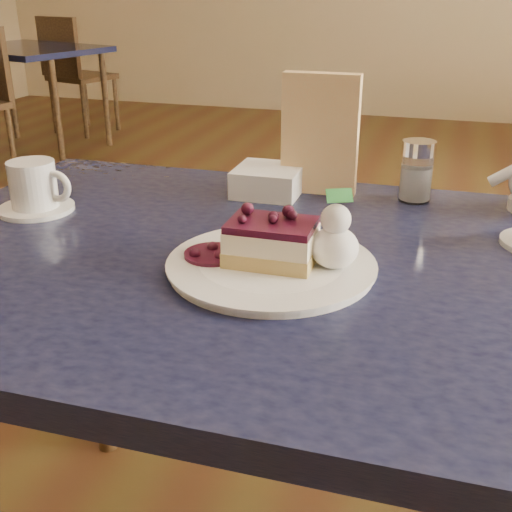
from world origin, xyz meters
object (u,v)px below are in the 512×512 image
(cheesecake_slice, at_px, (271,242))
(coffee_set, at_px, (35,189))
(main_table, at_px, (279,304))
(dessert_plate, at_px, (271,266))
(bg_table_far_left, at_px, (38,142))

(cheesecake_slice, bearing_deg, coffee_set, 164.90)
(main_table, distance_m, dessert_plate, 0.10)
(cheesecake_slice, height_order, bg_table_far_left, cheesecake_slice)
(main_table, relative_size, dessert_plate, 4.27)
(cheesecake_slice, relative_size, bg_table_far_left, 0.07)
(dessert_plate, height_order, cheesecake_slice, cheesecake_slice)
(coffee_set, xyz_separation_m, bg_table_far_left, (-2.08, 2.85, -0.71))
(main_table, distance_m, coffee_set, 0.47)
(dessert_plate, bearing_deg, coffee_set, 165.64)
(main_table, xyz_separation_m, cheesecake_slice, (0.00, -0.05, 0.12))
(main_table, relative_size, bg_table_far_left, 0.71)
(main_table, distance_m, bg_table_far_left, 3.91)
(coffee_set, bearing_deg, dessert_plate, -14.36)
(dessert_plate, xyz_separation_m, bg_table_far_left, (-2.53, 2.97, -0.68))
(dessert_plate, bearing_deg, main_table, 90.75)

